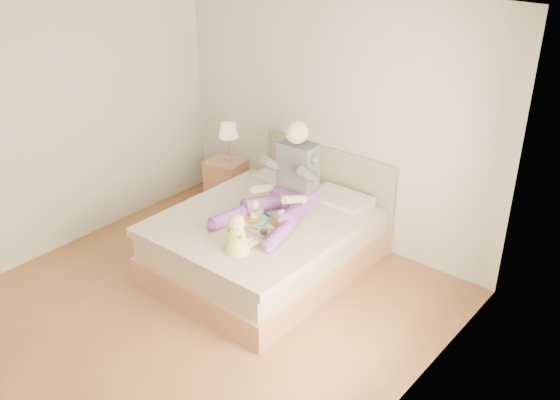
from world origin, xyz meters
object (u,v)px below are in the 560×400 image
Objects in this scene: nightstand at (227,180)px; adult at (286,186)px; bed at (270,238)px; baby at (238,237)px; tray at (260,222)px.

nightstand is 0.47× the size of adult.
bed is 1.60m from nightstand.
baby reaches higher than nightstand.
tray is at bearing 120.40° from baby.
baby is (0.17, -0.49, 0.12)m from tray.
bed reaches higher than nightstand.
tray is at bearing -70.04° from bed.
baby is (0.15, -0.87, -0.12)m from adult.
adult reaches higher than baby.
baby is (1.64, -1.53, 0.49)m from nightstand.
adult is 2.36× the size of tray.
bed is at bearing -132.64° from adult.
nightstand is 1.85m from tray.
nightstand is at bearing 150.14° from bed.
adult is (1.49, -0.67, 0.62)m from nightstand.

